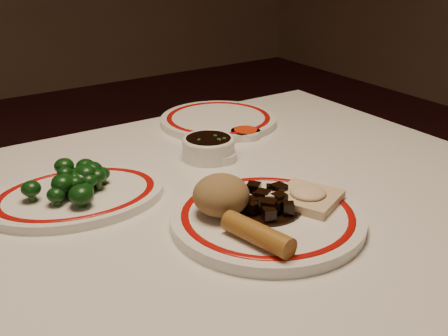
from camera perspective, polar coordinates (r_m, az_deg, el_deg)
dining_table at (r=0.96m, az=-2.71°, el=-8.94°), size 1.20×0.90×0.75m
main_plate at (r=0.86m, az=4.44°, el=-5.09°), size 0.31×0.31×0.02m
rice_mound at (r=0.84m, az=-0.29°, el=-2.77°), size 0.09×0.09×0.06m
spring_roll at (r=0.77m, az=3.44°, el=-6.71°), size 0.05×0.12×0.03m
fried_wonton at (r=0.89m, az=8.51°, el=-2.88°), size 0.12×0.12×0.03m
stirfry_heap at (r=0.86m, az=4.01°, el=-3.51°), size 0.12×0.12×0.03m
broccoli_plate at (r=0.96m, az=-14.74°, el=-2.78°), size 0.32×0.28×0.02m
broccoli_pile at (r=0.95m, az=-14.81°, el=-1.14°), size 0.15×0.14×0.05m
soy_bowl at (r=1.09m, az=-1.58°, el=2.03°), size 0.10×0.10×0.04m
sweet_sour_dish at (r=1.21m, az=2.20°, el=3.51°), size 0.06×0.06×0.02m
mustard_dish at (r=1.09m, az=-0.40°, el=1.24°), size 0.06×0.06×0.02m
far_plate at (r=1.29m, az=-0.58°, el=4.90°), size 0.30×0.30×0.02m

